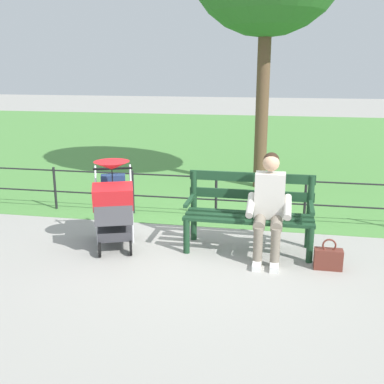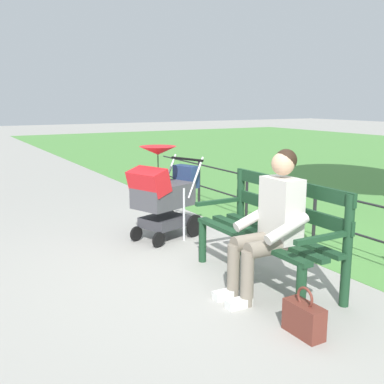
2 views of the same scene
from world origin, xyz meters
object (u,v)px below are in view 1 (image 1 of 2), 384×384
at_px(park_bench, 250,209).
at_px(handbag, 328,259).
at_px(person_on_bench, 269,204).
at_px(stroller, 114,204).

distance_m(park_bench, handbag, 1.13).
bearing_deg(person_on_bench, park_bench, -42.34).
xyz_separation_m(park_bench, person_on_bench, (-0.24, 0.22, 0.15)).
bearing_deg(person_on_bench, handbag, 160.48).
relative_size(person_on_bench, handbag, 3.45).
relative_size(person_on_bench, stroller, 1.11).
bearing_deg(handbag, stroller, -3.51).
distance_m(park_bench, stroller, 1.72).
xyz_separation_m(park_bench, handbag, (-0.95, 0.47, -0.40)).
relative_size(park_bench, person_on_bench, 1.26).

